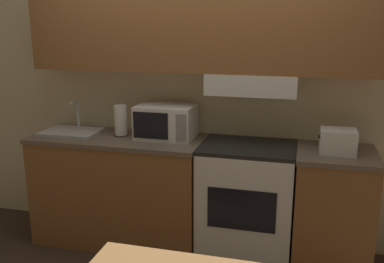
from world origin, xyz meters
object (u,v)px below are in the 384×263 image
Objects in this scene: paper_towel_roll at (121,121)px; sink_basin at (72,131)px; stove_range at (246,202)px; microwave at (166,121)px; toaster at (338,141)px.

sink_basin is at bearing -174.92° from paper_towel_roll.
paper_towel_roll is (0.44, 0.04, 0.11)m from sink_basin.
stove_range is 1.58m from sink_basin.
microwave reaches higher than sink_basin.
paper_towel_roll is at bearing 178.25° from stove_range.
toaster is 1.72m from paper_towel_roll.
paper_towel_roll reaches higher than toaster.
microwave is (-0.68, 0.07, 0.60)m from stove_range.
toaster is 1.03× the size of paper_towel_roll.
microwave is 0.84m from sink_basin.
paper_towel_roll is at bearing 177.81° from toaster.
stove_range is 0.86m from toaster.
toaster is at bearing -2.19° from paper_towel_roll.
microwave is at bearing 175.50° from toaster.
sink_basin is at bearing -179.75° from stove_range.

